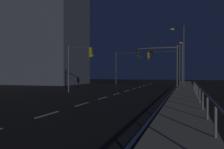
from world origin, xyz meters
TOP-DOWN VIEW (x-y plane):
  - ground_plane at (0.00, 17.50)m, footprint 112.00×112.00m
  - sidewalk_right at (6.21, 17.50)m, footprint 2.18×77.00m
  - lane_markings_center at (0.00, 21.00)m, footprint 0.14×50.00m
  - lane_edge_line at (4.87, 22.50)m, footprint 0.14×53.00m
  - traffic_light_mid_left at (3.36, 25.69)m, footprint 4.51×0.34m
  - traffic_light_near_right at (-3.67, 39.80)m, footprint 4.45×0.51m
  - traffic_light_mid_right at (4.10, 27.13)m, footprint 3.55×0.52m
  - traffic_light_near_left at (-4.19, 21.52)m, footprint 2.89×0.35m
  - traffic_light_far_center at (3.54, 31.74)m, footprint 4.40×0.37m
  - street_lamp_across_street at (5.78, 30.59)m, footprint 1.81×1.13m
  - street_lamp_median at (5.63, 43.58)m, footprint 0.63×1.76m
  - barrier_fence at (7.15, 11.97)m, footprint 0.09×28.04m
  - building_distant at (-22.28, 37.31)m, footprint 21.12×10.60m

SIDE VIEW (x-z plane):
  - ground_plane at x=0.00m, z-range 0.00..0.00m
  - lane_edge_line at x=4.87m, z-range 0.00..0.01m
  - lane_markings_center at x=0.00m, z-range 0.00..0.01m
  - sidewalk_right at x=6.21m, z-range 0.00..0.14m
  - barrier_fence at x=7.15m, z-range 0.38..1.36m
  - traffic_light_near_left at x=-4.19m, z-range 0.95..5.81m
  - traffic_light_mid_left at x=3.36m, z-range 1.18..6.03m
  - traffic_light_far_center at x=3.54m, z-range 1.19..6.18m
  - traffic_light_mid_right at x=4.10m, z-range 1.17..6.24m
  - traffic_light_near_right at x=-3.67m, z-range 1.19..6.93m
  - street_lamp_median at x=5.63m, z-range 0.87..8.22m
  - street_lamp_across_street at x=5.78m, z-range 0.89..8.74m
  - building_distant at x=-22.28m, z-range 0.00..30.78m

